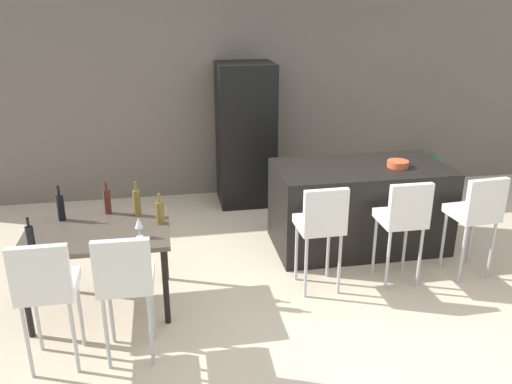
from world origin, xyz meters
TOP-DOWN VIEW (x-y plane):
  - ground_plane at (0.00, 0.00)m, footprint 10.00×10.00m
  - back_wall at (0.00, 2.60)m, footprint 10.00×0.12m
  - kitchen_island at (0.58, 0.61)m, footprint 1.83×0.95m
  - bar_chair_left at (-0.11, -0.25)m, footprint 0.41×0.41m
  - bar_chair_middle at (0.68, -0.25)m, footprint 0.40×0.40m
  - bar_chair_right at (1.42, -0.25)m, footprint 0.43×0.43m
  - dining_table at (-2.07, -0.17)m, footprint 1.22×0.86m
  - dining_chair_near at (-2.35, -0.96)m, footprint 0.40×0.40m
  - dining_chair_far at (-1.80, -0.96)m, footprint 0.41×0.41m
  - wine_bottle_left at (-2.01, 0.20)m, footprint 0.06×0.06m
  - wine_bottle_far at (-1.54, -0.11)m, footprint 0.07×0.07m
  - wine_bottle_middle at (-1.74, 0.10)m, footprint 0.07×0.07m
  - wine_bottle_end at (-2.53, -0.49)m, footprint 0.06×0.06m
  - wine_bottle_corner at (-2.40, 0.11)m, footprint 0.07×0.07m
  - wine_glass_right at (-1.71, -0.37)m, footprint 0.07×0.07m
  - refrigerator at (-0.42, 2.16)m, footprint 0.72×0.68m
  - fruit_bowl at (0.94, 0.51)m, footprint 0.22×0.22m
  - potted_plant at (2.26, 2.15)m, footprint 0.32×0.32m

SIDE VIEW (x-z plane):
  - ground_plane at x=0.00m, z-range 0.00..0.00m
  - potted_plant at x=2.26m, z-range 0.03..0.56m
  - kitchen_island at x=0.58m, z-range 0.00..0.92m
  - dining_table at x=-2.07m, z-range 0.30..1.04m
  - bar_chair_left at x=-0.11m, z-range 0.17..1.22m
  - bar_chair_middle at x=0.68m, z-range 0.17..1.22m
  - bar_chair_right at x=1.42m, z-range 0.17..1.22m
  - dining_chair_near at x=-2.35m, z-range 0.17..1.22m
  - dining_chair_far at x=-1.80m, z-range 0.17..1.22m
  - wine_bottle_far at x=-1.54m, z-range 0.71..0.99m
  - wine_bottle_end at x=-2.53m, z-range 0.71..0.99m
  - wine_bottle_left at x=-2.01m, z-range 0.71..1.01m
  - wine_bottle_corner at x=-2.40m, z-range 0.70..1.03m
  - wine_glass_right at x=-1.71m, z-range 0.78..0.95m
  - wine_bottle_middle at x=-1.74m, z-range 0.70..1.03m
  - refrigerator at x=-0.42m, z-range 0.00..1.84m
  - fruit_bowl at x=0.94m, z-range 0.92..0.99m
  - back_wall at x=0.00m, z-range 0.00..2.90m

